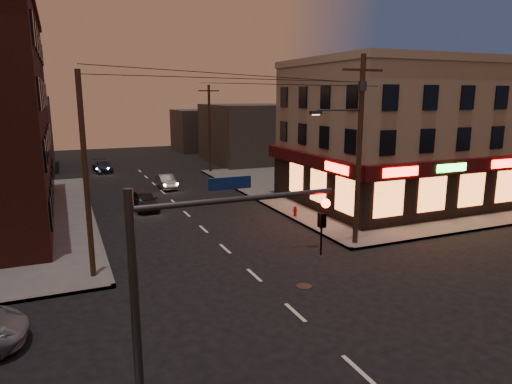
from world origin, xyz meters
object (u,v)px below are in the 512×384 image
sedan_near (145,200)px  sedan_far (102,166)px  sedan_mid (166,182)px  fire_hydrant (295,211)px

sedan_near → sedan_far: bearing=92.0°
sedan_mid → sedan_far: bearing=111.2°
sedan_far → sedan_near: bearing=-90.6°
sedan_near → sedan_far: sedan_near is taller
sedan_near → sedan_mid: sedan_near is taller
sedan_mid → sedan_far: size_ratio=0.87×
sedan_near → sedan_far: (-1.30, 18.58, -0.06)m
fire_hydrant → sedan_near: bearing=143.6°
sedan_near → fire_hydrant: sedan_near is taller
sedan_far → fire_hydrant: bearing=-72.6°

